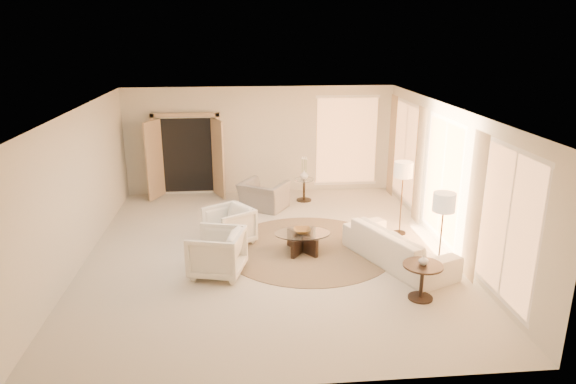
{
  "coord_description": "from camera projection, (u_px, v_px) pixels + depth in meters",
  "views": [
    {
      "loc": [
        -0.49,
        -9.26,
        4.16
      ],
      "look_at": [
        0.4,
        0.4,
        1.1
      ],
      "focal_mm": 32.0,
      "sensor_mm": 36.0,
      "label": 1
    }
  ],
  "objects": [
    {
      "name": "coffee_table",
      "position": [
        302.0,
        240.0,
        10.02
      ],
      "size": [
        1.12,
        1.12,
        0.4
      ],
      "rotation": [
        0.0,
        0.0,
        0.02
      ],
      "color": "black",
      "rests_on": "room"
    },
    {
      "name": "bowl",
      "position": [
        302.0,
        231.0,
        9.96
      ],
      "size": [
        0.34,
        0.34,
        0.08
      ],
      "primitive_type": "imported",
      "rotation": [
        0.0,
        0.0,
        0.0
      ],
      "color": "brown",
      "rests_on": "coffee_table"
    },
    {
      "name": "curtains_right",
      "position": [
        425.0,
        171.0,
        10.94
      ],
      "size": [
        0.06,
        5.2,
        2.6
      ],
      "primitive_type": null,
      "color": "tan",
      "rests_on": "room"
    },
    {
      "name": "area_rug",
      "position": [
        309.0,
        248.0,
        10.27
      ],
      "size": [
        4.5,
        4.5,
        0.01
      ],
      "primitive_type": "cylinder",
      "rotation": [
        0.0,
        0.0,
        0.4
      ],
      "color": "#463625",
      "rests_on": "room"
    },
    {
      "name": "window_back_corner",
      "position": [
        347.0,
        141.0,
        13.63
      ],
      "size": [
        1.7,
        0.1,
        2.4
      ],
      "primitive_type": null,
      "color": "#FFAC66",
      "rests_on": "room"
    },
    {
      "name": "armchair_left",
      "position": [
        229.0,
        224.0,
        10.37
      ],
      "size": [
        1.1,
        1.12,
        0.85
      ],
      "primitive_type": "imported",
      "rotation": [
        0.0,
        0.0,
        -0.98
      ],
      "color": "white",
      "rests_on": "room"
    },
    {
      "name": "armchair_right",
      "position": [
        217.0,
        250.0,
        9.05
      ],
      "size": [
        1.02,
        1.06,
        0.91
      ],
      "primitive_type": "imported",
      "rotation": [
        0.0,
        0.0,
        -1.83
      ],
      "color": "white",
      "rests_on": "room"
    },
    {
      "name": "floor_lamp_far",
      "position": [
        444.0,
        206.0,
        8.64
      ],
      "size": [
        0.38,
        0.38,
        1.57
      ],
      "rotation": [
        0.0,
        0.0,
        -0.3
      ],
      "color": "#302519",
      "rests_on": "room"
    },
    {
      "name": "accent_chair",
      "position": [
        263.0,
        191.0,
        12.4
      ],
      "size": [
        1.24,
        1.12,
        0.91
      ],
      "primitive_type": "imported",
      "rotation": [
        0.0,
        0.0,
        2.6
      ],
      "color": "gray",
      "rests_on": "room"
    },
    {
      "name": "end_table",
      "position": [
        422.0,
        275.0,
        8.21
      ],
      "size": [
        0.64,
        0.64,
        0.6
      ],
      "rotation": [
        0.0,
        0.0,
        0.17
      ],
      "color": "black",
      "rests_on": "room"
    },
    {
      "name": "room",
      "position": [
        269.0,
        184.0,
        9.66
      ],
      "size": [
        7.04,
        8.04,
        2.83
      ],
      "color": "beige",
      "rests_on": "ground"
    },
    {
      "name": "floor_lamp_near",
      "position": [
        403.0,
        173.0,
        10.61
      ],
      "size": [
        0.38,
        0.38,
        1.58
      ],
      "rotation": [
        0.0,
        0.0,
        0.0
      ],
      "color": "#302519",
      "rests_on": "room"
    },
    {
      "name": "end_vase",
      "position": [
        424.0,
        260.0,
        8.13
      ],
      "size": [
        0.17,
        0.17,
        0.16
      ],
      "primitive_type": "imported",
      "rotation": [
        0.0,
        0.0,
        -0.11
      ],
      "color": "silver",
      "rests_on": "end_table"
    },
    {
      "name": "french_doors",
      "position": [
        187.0,
        156.0,
        13.22
      ],
      "size": [
        1.95,
        0.66,
        2.16
      ],
      "color": "tan",
      "rests_on": "room"
    },
    {
      "name": "sofa",
      "position": [
        398.0,
        246.0,
        9.53
      ],
      "size": [
        1.77,
        2.49,
        0.68
      ],
      "primitive_type": "imported",
      "rotation": [
        0.0,
        0.0,
        1.98
      ],
      "color": "white",
      "rests_on": "room"
    },
    {
      "name": "side_vase",
      "position": [
        304.0,
        175.0,
        12.92
      ],
      "size": [
        0.23,
        0.23,
        0.23
      ],
      "primitive_type": "imported",
      "rotation": [
        0.0,
        0.0,
        -0.09
      ],
      "color": "silver",
      "rests_on": "side_table"
    },
    {
      "name": "side_table",
      "position": [
        304.0,
        188.0,
        13.03
      ],
      "size": [
        0.49,
        0.49,
        0.58
      ],
      "rotation": [
        0.0,
        0.0,
        -0.22
      ],
      "color": "#302519",
      "rests_on": "room"
    },
    {
      "name": "windows_right",
      "position": [
        444.0,
        180.0,
        10.08
      ],
      "size": [
        0.1,
        6.4,
        2.4
      ],
      "primitive_type": null,
      "color": "#FFAC66",
      "rests_on": "room"
    }
  ]
}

